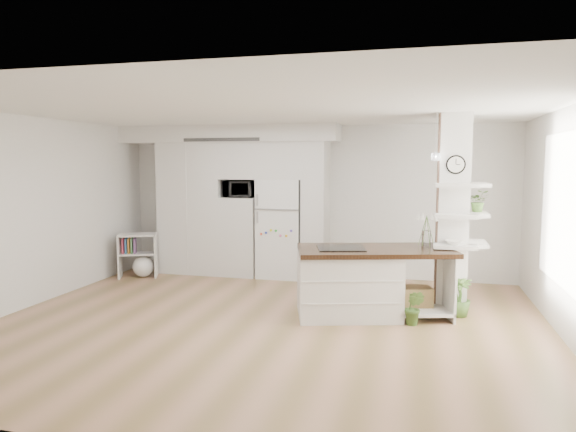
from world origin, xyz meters
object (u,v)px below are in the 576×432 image
(bookshelf, at_px, (140,258))
(floor_plant_a, at_px, (414,308))
(kitchen_island, at_px, (357,281))
(refrigerator, at_px, (281,228))

(bookshelf, xyz_separation_m, floor_plant_a, (4.79, -1.61, -0.11))
(kitchen_island, relative_size, bookshelf, 2.83)
(kitchen_island, bearing_deg, floor_plant_a, -33.76)
(bookshelf, relative_size, floor_plant_a, 1.72)
(kitchen_island, bearing_deg, refrigerator, 112.39)
(floor_plant_a, bearing_deg, bookshelf, 161.37)
(bookshelf, height_order, floor_plant_a, bookshelf)
(kitchen_island, distance_m, floor_plant_a, 0.82)
(bookshelf, distance_m, floor_plant_a, 5.06)
(refrigerator, relative_size, floor_plant_a, 3.85)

